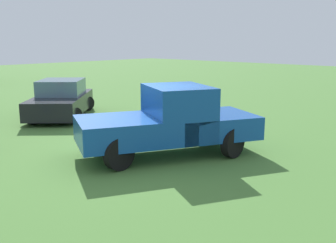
# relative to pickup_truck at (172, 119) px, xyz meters

# --- Properties ---
(ground_plane) EXTENTS (80.00, 80.00, 0.00)m
(ground_plane) POSITION_rel_pickup_truck_xyz_m (-0.50, 0.60, -0.95)
(ground_plane) COLOR #477533
(pickup_truck) EXTENTS (5.01, 3.83, 1.82)m
(pickup_truck) POSITION_rel_pickup_truck_xyz_m (0.00, 0.00, 0.00)
(pickup_truck) COLOR black
(pickup_truck) RESTS_ON ground_plane
(sedan_near) EXTENTS (4.29, 4.25, 1.45)m
(sedan_near) POSITION_rel_pickup_truck_xyz_m (0.92, 6.77, -0.29)
(sedan_near) COLOR black
(sedan_near) RESTS_ON ground_plane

